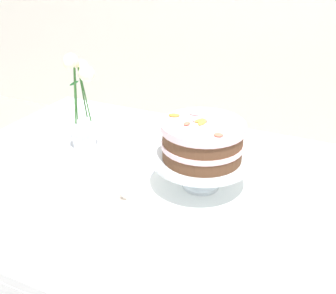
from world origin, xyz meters
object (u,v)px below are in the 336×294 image
Objects in this scene: cake_stand at (201,163)px; teacup at (108,190)px; dining_table at (144,207)px; flower_vase at (82,111)px; layer_cake at (202,140)px.

teacup is at bearing -141.56° from cake_stand.
dining_table is 11.23× the size of teacup.
dining_table is at bearing -23.40° from flower_vase.
dining_table is 0.18m from teacup.
teacup is at bearing -43.81° from flower_vase.
flower_vase is (-0.48, 0.08, 0.05)m from cake_stand.
flower_vase is 0.38m from teacup.
layer_cake reaches higher than dining_table.
layer_cake reaches higher than teacup.
layer_cake is (0.17, 0.05, 0.25)m from dining_table.
layer_cake is at bearing 17.02° from dining_table.
flower_vase is at bearing 170.12° from cake_stand.
dining_table is 0.41m from flower_vase.
flower_vase is at bearing 156.60° from dining_table.
teacup is at bearing -111.50° from dining_table.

